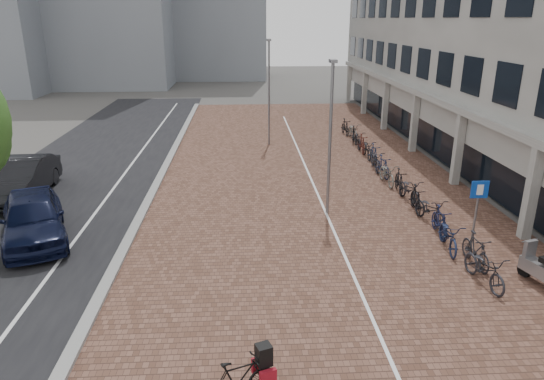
{
  "coord_description": "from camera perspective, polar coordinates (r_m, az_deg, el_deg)",
  "views": [
    {
      "loc": [
        -1.05,
        -11.24,
        7.37
      ],
      "look_at": [
        0.0,
        6.0,
        1.3
      ],
      "focal_mm": 32.37,
      "sensor_mm": 36.0,
      "label": 1
    }
  ],
  "objects": [
    {
      "name": "car_navy",
      "position": [
        18.91,
        -26.06,
        -2.89
      ],
      "size": [
        3.72,
        5.35,
        1.69
      ],
      "primitive_type": "imported",
      "rotation": [
        0.0,
        0.0,
        0.39
      ],
      "color": "black",
      "rests_on": "ground"
    },
    {
      "name": "lamp_far",
      "position": [
        29.72,
        -0.36,
        11.09
      ],
      "size": [
        0.12,
        0.12,
        6.19
      ],
      "primitive_type": "cylinder",
      "color": "gray",
      "rests_on": "ground"
    },
    {
      "name": "parking_sign",
      "position": [
        16.6,
        22.73,
        -1.8
      ],
      "size": [
        0.55,
        0.09,
        2.66
      ],
      "rotation": [
        0.0,
        0.0,
        0.0
      ],
      "color": "slate",
      "rests_on": "ground"
    },
    {
      "name": "ground",
      "position": [
        13.48,
        1.59,
        -13.78
      ],
      "size": [
        140.0,
        140.0,
        0.0
      ],
      "primitive_type": "plane",
      "color": "#474442",
      "rests_on": "ground"
    },
    {
      "name": "bike_row",
      "position": [
        23.95,
        13.43,
        2.2
      ],
      "size": [
        1.26,
        21.46,
        1.05
      ],
      "color": "#222228",
      "rests_on": "ground"
    },
    {
      "name": "curb",
      "position": [
        24.7,
        -12.77,
        1.68
      ],
      "size": [
        0.35,
        42.0,
        0.14
      ],
      "primitive_type": "cube",
      "color": "gray",
      "rests_on": "ground"
    },
    {
      "name": "lamp_near",
      "position": [
        18.81,
        6.75,
        5.66
      ],
      "size": [
        0.12,
        0.12,
        5.91
      ],
      "primitive_type": "cylinder",
      "color": "gray",
      "rests_on": "ground"
    },
    {
      "name": "car_dark",
      "position": [
        23.73,
        -27.05,
        1.21
      ],
      "size": [
        1.95,
        5.14,
        1.67
      ],
      "primitive_type": "imported",
      "rotation": [
        0.0,
        0.0,
        0.04
      ],
      "color": "black",
      "rests_on": "ground"
    },
    {
      "name": "street_asphalt",
      "position": [
        25.64,
        -21.38,
        1.3
      ],
      "size": [
        8.0,
        50.0,
        0.03
      ],
      "primitive_type": "cube",
      "color": "black",
      "rests_on": "ground"
    },
    {
      "name": "hero_bike",
      "position": [
        10.55,
        -3.9,
        -21.14
      ],
      "size": [
        1.73,
        1.02,
        1.18
      ],
      "rotation": [
        0.0,
        0.0,
        1.92
      ],
      "color": "black",
      "rests_on": "ground"
    },
    {
      "name": "lane_line",
      "position": [
        25.09,
        -17.04,
        1.46
      ],
      "size": [
        0.12,
        44.0,
        0.0
      ],
      "primitive_type": "cube",
      "color": "white",
      "rests_on": "street_asphalt"
    },
    {
      "name": "parking_line",
      "position": [
        24.59,
        4.28,
        1.95
      ],
      "size": [
        0.1,
        30.0,
        0.0
      ],
      "primitive_type": "cube",
      "color": "white",
      "rests_on": "plaza_brick"
    },
    {
      "name": "plaza_brick",
      "position": [
        24.57,
        3.81,
        1.89
      ],
      "size": [
        14.5,
        42.0,
        0.04
      ],
      "primitive_type": "cube",
      "color": "brown",
      "rests_on": "ground"
    }
  ]
}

